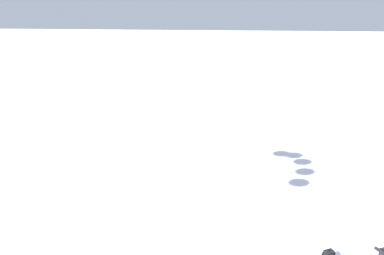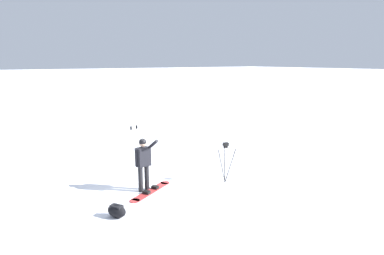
# 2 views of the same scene
# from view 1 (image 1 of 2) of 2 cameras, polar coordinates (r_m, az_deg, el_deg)

# --- Properties ---
(gear_bag_large) EXTENTS (0.59, 0.51, 0.33)m
(gear_bag_large) POSITION_cam_1_polar(r_m,az_deg,el_deg) (13.26, 20.04, -17.69)
(gear_bag_large) COLOR black
(gear_bag_large) RESTS_ON ground_plane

